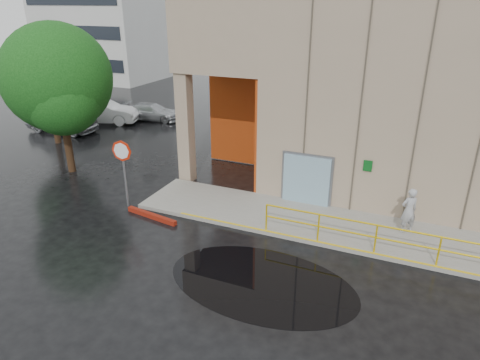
% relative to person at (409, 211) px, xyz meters
% --- Properties ---
extents(ground, '(120.00, 120.00, 0.00)m').
position_rel_person_xyz_m(ground, '(-4.17, -4.99, -1.00)').
color(ground, black).
rests_on(ground, ground).
extents(sidewalk, '(20.00, 3.00, 0.15)m').
position_rel_person_xyz_m(sidewalk, '(-0.17, -0.49, -0.92)').
color(sidewalk, gray).
rests_on(sidewalk, ground).
extents(building, '(20.00, 10.17, 8.00)m').
position_rel_person_xyz_m(building, '(0.93, 6.00, 3.21)').
color(building, gray).
rests_on(building, ground).
extents(guardrail, '(9.56, 0.06, 1.03)m').
position_rel_person_xyz_m(guardrail, '(0.08, -1.84, -0.32)').
color(guardrail, gold).
rests_on(guardrail, sidewalk).
extents(distant_building, '(12.00, 8.08, 15.00)m').
position_rel_person_xyz_m(distant_building, '(-32.17, 22.99, 6.51)').
color(distant_building, silver).
rests_on(distant_building, ground).
extents(person, '(0.74, 0.69, 1.69)m').
position_rel_person_xyz_m(person, '(0.00, 0.00, 0.00)').
color(person, '#A8A8AD').
rests_on(person, sidewalk).
extents(stop_sign, '(0.85, 0.12, 2.84)m').
position_rel_person_xyz_m(stop_sign, '(-10.66, -2.01, 1.05)').
color(stop_sign, slate).
rests_on(stop_sign, ground).
extents(red_curb, '(2.40, 0.56, 0.18)m').
position_rel_person_xyz_m(red_curb, '(-9.17, -2.49, -0.91)').
color(red_curb, maroon).
rests_on(red_curb, ground).
extents(puddle, '(5.99, 3.81, 0.01)m').
position_rel_person_xyz_m(puddle, '(-3.77, -4.67, -0.99)').
color(puddle, black).
rests_on(puddle, ground).
extents(car_a, '(4.81, 2.18, 1.60)m').
position_rel_person_xyz_m(car_a, '(-21.17, 5.27, -0.19)').
color(car_a, '#A1A5A9').
rests_on(car_a, ground).
extents(car_b, '(5.11, 3.23, 1.59)m').
position_rel_person_xyz_m(car_b, '(-20.17, 7.95, -0.20)').
color(car_b, white).
rests_on(car_b, ground).
extents(car_c, '(4.27, 2.25, 1.18)m').
position_rel_person_xyz_m(car_c, '(-17.53, 9.99, -0.41)').
color(car_c, '#A6A9AD').
rests_on(car_c, ground).
extents(tree_near, '(4.96, 4.96, 7.06)m').
position_rel_person_xyz_m(tree_near, '(-15.48, 0.01, 3.38)').
color(tree_near, black).
rests_on(tree_near, ground).
extents(tree_far, '(3.94, 3.93, 6.13)m').
position_rel_person_xyz_m(tree_far, '(-19.59, 3.26, 3.01)').
color(tree_far, black).
rests_on(tree_far, ground).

